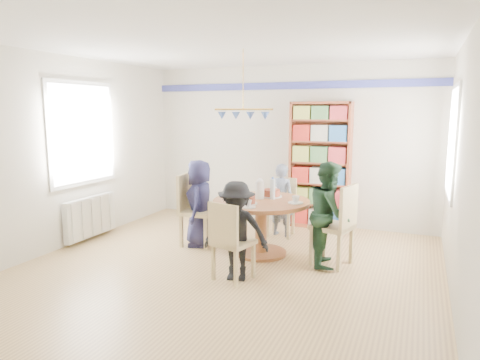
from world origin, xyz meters
The scene contains 14 objects.
ground centered at (0.00, 0.00, 0.00)m, with size 5.00×5.00×0.00m, color tan.
room_shell centered at (-0.26, 0.87, 1.65)m, with size 5.00×5.00×5.00m.
radiator centered at (-2.42, 0.30, 0.35)m, with size 0.12×1.00×0.60m.
dining_table centered at (0.20, 0.67, 0.56)m, with size 1.30×1.30×0.75m.
chair_left centered at (-0.86, 0.67, 0.57)m, with size 0.50×0.50×1.04m.
chair_right centered at (1.24, 0.63, 0.57)m, with size 0.56×0.56×1.04m.
chair_far centered at (0.18, 1.68, 0.49)m, with size 0.41×0.41×0.89m.
chair_near centered at (0.19, -0.36, 0.51)m, with size 0.50×0.50×0.93m.
person_left centered at (-0.75, 0.69, 0.62)m, with size 0.61×0.40×1.25m, color #171733.
person_right centered at (1.12, 0.62, 0.66)m, with size 0.64×0.50×1.32m, color #193220.
person_far centered at (0.18, 1.62, 0.57)m, with size 0.41×0.27×1.14m, color gray.
person_near centered at (0.24, -0.28, 0.58)m, with size 0.74×0.43×1.15m, color black.
bookshelf centered at (0.61, 2.34, 1.02)m, with size 0.99×0.30×2.08m.
tableware centered at (0.17, 0.69, 0.82)m, with size 1.15×1.15×0.30m.
Camera 1 is at (2.12, -4.60, 1.93)m, focal length 32.00 mm.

